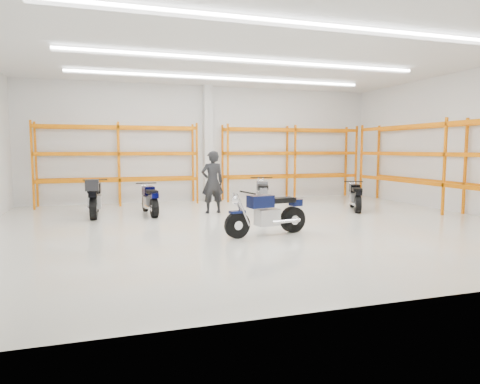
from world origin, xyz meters
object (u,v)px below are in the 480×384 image
object	(u,v)px
motorcycle_back_d	(355,197)
structural_column	(208,144)
motorcycle_main	(270,214)
motorcycle_back_c	(262,196)
standing_man	(212,182)
motorcycle_back_b	(150,200)
motorcycle_back_a	(94,198)

from	to	relation	value
motorcycle_back_d	structural_column	world-z (taller)	structural_column
motorcycle_main	structural_column	size ratio (longest dim) A/B	0.48
motorcycle_back_c	standing_man	size ratio (longest dim) A/B	1.09
motorcycle_back_d	standing_man	distance (m)	4.78
motorcycle_back_b	motorcycle_back_c	bearing A→B (deg)	-6.54
motorcycle_back_b	motorcycle_back_c	size ratio (longest dim) A/B	0.91
motorcycle_back_b	motorcycle_back_d	bearing A→B (deg)	-9.10
standing_man	motorcycle_back_d	bearing A→B (deg)	166.45
motorcycle_back_c	standing_man	world-z (taller)	standing_man
motorcycle_back_c	motorcycle_main	bearing A→B (deg)	-107.56
motorcycle_back_a	structural_column	world-z (taller)	structural_column
standing_man	motorcycle_main	bearing A→B (deg)	94.02
motorcycle_back_a	motorcycle_main	bearing A→B (deg)	-45.52
structural_column	motorcycle_back_c	bearing A→B (deg)	-74.33
motorcycle_back_c	motorcycle_back_d	size ratio (longest dim) A/B	1.21
motorcycle_back_a	motorcycle_back_c	world-z (taller)	motorcycle_back_a
motorcycle_main	motorcycle_back_a	bearing A→B (deg)	134.48
motorcycle_back_d	motorcycle_back_a	bearing A→B (deg)	171.97
motorcycle_main	motorcycle_back_d	xyz separation A→B (m)	(4.20, 2.96, -0.06)
motorcycle_back_d	standing_man	world-z (taller)	standing_man
motorcycle_back_a	motorcycle_back_c	distance (m)	5.22
structural_column	motorcycle_back_d	bearing A→B (deg)	-45.78
motorcycle_back_d	structural_column	xyz separation A→B (m)	(-4.04, 4.15, 1.81)
motorcycle_main	standing_man	bearing A→B (deg)	96.86
motorcycle_back_c	standing_man	bearing A→B (deg)	171.85
motorcycle_back_a	standing_man	world-z (taller)	standing_man
motorcycle_back_a	motorcycle_back_d	world-z (taller)	motorcycle_back_a
motorcycle_back_c	standing_man	distance (m)	1.69
motorcycle_main	standing_man	size ratio (longest dim) A/B	1.08
structural_column	standing_man	bearing A→B (deg)	-100.83
standing_man	motorcycle_back_c	bearing A→B (deg)	169.01
motorcycle_back_a	motorcycle_back_b	size ratio (longest dim) A/B	1.17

